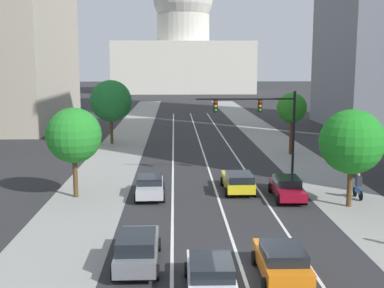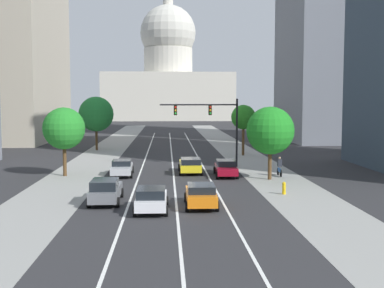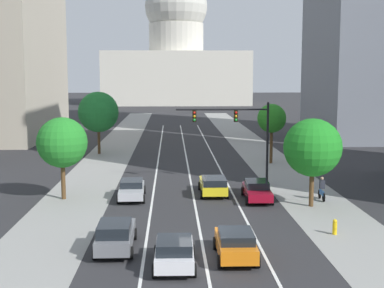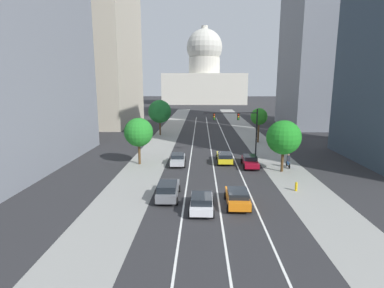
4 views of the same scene
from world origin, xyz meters
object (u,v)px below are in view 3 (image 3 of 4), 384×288
Objects in this scene: cyclist at (322,189)px; capitol_building at (176,55)px; street_tree_mid_right at (272,119)px; car_yellow at (213,185)px; street_tree_near_right at (313,148)px; car_crimson at (257,190)px; car_white at (174,252)px; car_orange at (236,243)px; street_tree_mid_left at (62,143)px; fire_hydrant at (335,227)px; car_silver at (132,189)px; street_tree_near_left at (98,112)px; traffic_signal_mast at (239,126)px; car_gray at (116,235)px.

capitol_building is at bearing 3.44° from cyclist.
capitol_building is 111.26m from street_tree_mid_right.
street_tree_near_right is (6.52, -3.88, 3.33)m from car_yellow.
car_white reaches higher than car_crimson.
car_orange is 2.43× the size of cyclist.
car_crimson is at bearing -3.32° from street_tree_mid_left.
car_orange is 7.27m from fire_hydrant.
car_white reaches higher than car_silver.
cyclist reaches higher than car_white.
cyclist is at bearing -3.32° from street_tree_mid_left.
capitol_building reaches higher than street_tree_near_left.
street_tree_near_right is at bearing -120.80° from car_yellow.
street_tree_near_left reaches higher than street_tree_near_right.
cyclist is (4.71, -0.27, 0.11)m from car_crimson.
street_tree_near_left is at bearing 11.41° from car_silver.
cyclist is at bearing -50.65° from traffic_signal_mast.
traffic_signal_mast reaches higher than street_tree_mid_left.
car_crimson is 9.19m from car_silver.
capitol_building is 5.55× the size of traffic_signal_mast.
traffic_signal_mast reaches higher than car_white.
car_white is at bearing -151.35° from fire_hydrant.
cyclist is (13.87, 10.78, 0.02)m from car_gray.
street_tree_mid_left is at bearing 22.45° from car_gray.
car_orange is 14.73m from car_silver.
car_silver is at bearing 142.07° from fire_hydrant.
car_gray is 0.78× the size of street_tree_near_right.
car_crimson is at bearing -120.62° from car_yellow.
capitol_building is 9.19× the size of car_silver.
fire_hydrant is (6.17, 3.84, -0.31)m from car_orange.
cyclist is (10.82, 13.52, 0.07)m from car_white.
traffic_signal_mast reaches higher than car_gray.
car_yellow is 0.77× the size of street_tree_mid_left.
car_yellow is 0.76× the size of street_tree_mid_right.
traffic_signal_mast is (8.58, 5.37, 4.11)m from car_silver.
street_tree_mid_left is (-11.10, -0.98, 3.40)m from car_yellow.
street_tree_near_right is (9.57, 11.72, 3.34)m from car_white.
car_yellow is 3.54m from car_crimson.
car_white is 4.45× the size of fire_hydrant.
street_tree_mid_left is (-14.15, 0.82, 3.45)m from car_crimson.
car_crimson is at bearing -23.25° from car_white.
car_yellow is 11.65m from street_tree_mid_left.
car_white is (-1.53, -140.61, -13.86)m from capitol_building.
street_tree_near_right is (6.52, 10.52, 3.34)m from car_orange.
cyclist is 3.94m from street_tree_near_right.
car_white is 17.03m from street_tree_mid_left.
street_tree_mid_left is at bearing 88.01° from car_silver.
capitol_building is at bearing 1.14° from car_orange.
street_tree_near_right reaches higher than street_tree_mid_right.
street_tree_mid_right reaches higher than car_gray.
car_white is 0.67× the size of street_tree_mid_left.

